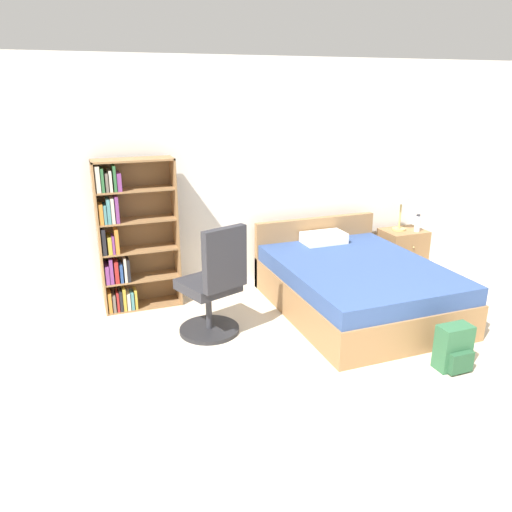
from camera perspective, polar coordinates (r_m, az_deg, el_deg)
ground_plane at (r=3.80m, az=20.36°, el=-19.46°), size 14.00×14.00×0.00m
wall_back at (r=5.88m, az=1.15°, el=9.19°), size 9.00×0.06×2.60m
bookshelf at (r=5.37m, az=-14.40°, el=1.96°), size 0.81×0.28×1.60m
bed at (r=5.44m, az=11.11°, el=-3.21°), size 1.55×2.05×0.79m
office_chair at (r=4.70m, az=-4.84°, el=-3.67°), size 0.62×0.68×1.11m
nightstand at (r=6.70m, az=16.35°, el=0.59°), size 0.53×0.43×0.55m
table_lamp at (r=6.52m, az=16.33°, el=6.37°), size 0.22×0.22×0.53m
water_bottle at (r=6.59m, az=17.98°, el=3.57°), size 0.07×0.07×0.22m
backpack_green at (r=4.59m, az=21.69°, el=-9.81°), size 0.29×0.22×0.39m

